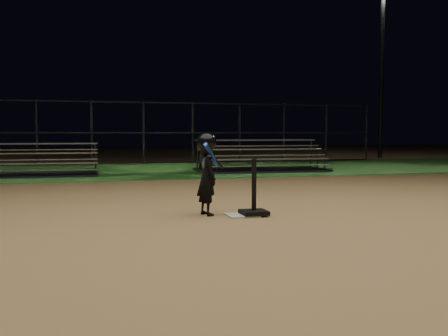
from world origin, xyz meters
TOP-DOWN VIEW (x-y plane):
  - ground at (0.00, 0.00)m, footprint 80.00×80.00m
  - grass_strip at (0.00, 10.00)m, footprint 60.00×8.00m
  - home_plate at (0.00, 0.00)m, footprint 0.45×0.45m
  - batting_tee at (0.17, -0.04)m, footprint 0.38×0.38m
  - child_batter at (-0.49, 0.21)m, footprint 0.47×0.60m
  - bleacher_left at (-3.80, 8.32)m, footprint 3.86×1.95m
  - bleacher_right at (3.28, 8.30)m, footprint 4.24×2.20m
  - backstop_fence at (0.00, 13.00)m, footprint 20.08×0.08m
  - light_pole_right at (12.00, 14.94)m, footprint 0.90×0.53m

SIDE VIEW (x-z plane):
  - ground at x=0.00m, z-range 0.00..0.00m
  - grass_strip at x=0.00m, z-range 0.00..0.01m
  - home_plate at x=0.00m, z-range 0.00..0.02m
  - batting_tee at x=0.17m, z-range -0.24..0.60m
  - bleacher_left at x=-3.80m, z-range -0.27..0.66m
  - bleacher_right at x=3.28m, z-range -0.30..0.72m
  - child_batter at x=-0.49m, z-range 0.04..1.28m
  - backstop_fence at x=0.00m, z-range 0.00..2.50m
  - light_pole_right at x=12.00m, z-range 0.80..9.10m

